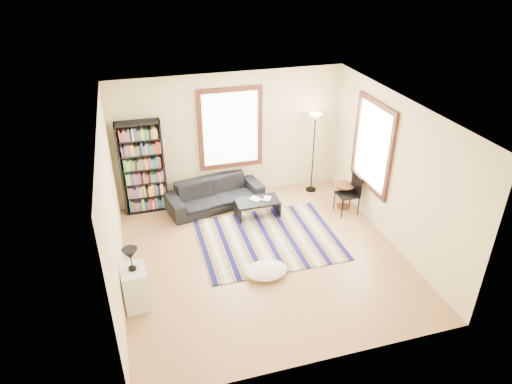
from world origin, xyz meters
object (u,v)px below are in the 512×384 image
object	(u,v)px
bookshelf	(143,168)
side_table	(344,196)
dog	(135,271)
white_cabinet	(135,287)
sofa	(215,194)
coffee_table	(257,208)
floor_cushion	(266,271)
folding_chair	(347,195)
floor_lamp	(313,154)

from	to	relation	value
bookshelf	side_table	distance (m)	4.32
dog	white_cabinet	bearing A→B (deg)	-97.94
side_table	dog	world-z (taller)	side_table
sofa	coffee_table	distance (m)	1.01
sofa	floor_cushion	size ratio (longest dim) A/B	2.76
floor_cushion	dog	world-z (taller)	dog
sofa	side_table	distance (m)	2.80
bookshelf	coffee_table	world-z (taller)	bookshelf
dog	floor_cushion	bearing A→B (deg)	-17.47
side_table	folding_chair	distance (m)	0.28
floor_cushion	white_cabinet	xyz separation A→B (m)	(-2.20, -0.13, 0.26)
side_table	dog	distance (m)	4.69
sofa	bookshelf	xyz separation A→B (m)	(-1.44, 0.27, 0.70)
coffee_table	dog	xyz separation A→B (m)	(-2.59, -1.53, 0.08)
floor_lamp	white_cabinet	world-z (taller)	floor_lamp
bookshelf	folding_chair	xyz separation A→B (m)	(4.07, -1.30, -0.57)
sofa	bookshelf	size ratio (longest dim) A/B	1.03
white_cabinet	coffee_table	bearing A→B (deg)	35.20
floor_lamp	folding_chair	bearing A→B (deg)	-73.22
sofa	side_table	size ratio (longest dim) A/B	3.83
dog	coffee_table	bearing A→B (deg)	23.71
floor_lamp	white_cabinet	distance (m)	5.00
coffee_table	floor_lamp	distance (m)	1.84
floor_cushion	bookshelf	bearing A→B (deg)	122.65
coffee_table	floor_cushion	size ratio (longest dim) A/B	1.20
coffee_table	floor_cushion	distance (m)	1.98
floor_lamp	white_cabinet	xyz separation A→B (m)	(-4.11, -2.79, -0.58)
sofa	bookshelf	distance (m)	1.62
folding_chair	white_cabinet	size ratio (longest dim) A/B	1.23
white_cabinet	dog	bearing A→B (deg)	85.70
side_table	dog	size ratio (longest dim) A/B	1.04
bookshelf	coffee_table	bearing A→B (deg)	-21.96
side_table	floor_cushion	bearing A→B (deg)	-142.63
coffee_table	side_table	bearing A→B (deg)	-5.42
bookshelf	folding_chair	distance (m)	4.31
floor_cushion	white_cabinet	bearing A→B (deg)	-176.73
dog	folding_chair	bearing A→B (deg)	7.35
sofa	floor_lamp	distance (m)	2.38
side_table	floor_lamp	bearing A→B (deg)	113.31
side_table	folding_chair	size ratio (longest dim) A/B	0.63
bookshelf	dog	bearing A→B (deg)	-98.69
white_cabinet	dog	distance (m)	0.54
floor_cushion	folding_chair	bearing A→B (deg)	34.30
sofa	floor_lamp	size ratio (longest dim) A/B	1.11
bookshelf	side_table	bearing A→B (deg)	-14.62
sofa	side_table	bearing A→B (deg)	-28.26
floor_lamp	sofa	bearing A→B (deg)	-177.50
coffee_table	floor_cushion	xyz separation A→B (m)	(-0.40, -1.94, -0.09)
coffee_table	sofa	bearing A→B (deg)	141.38
white_cabinet	floor_cushion	bearing A→B (deg)	-0.02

